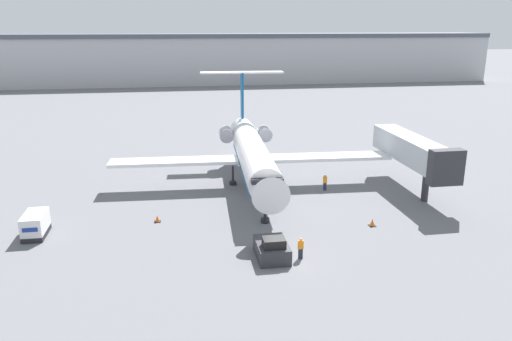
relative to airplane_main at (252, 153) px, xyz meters
The scene contains 10 objects.
ground_plane 18.61m from the airplane_main, 92.24° to the right, with size 600.00×600.00×0.00m, color slate.
terminal_building 101.86m from the airplane_main, 90.40° to the left, with size 180.00×16.80×14.60m.
airplane_main is the anchor object (origin of this frame).
pushback_tug 17.93m from the airplane_main, 94.23° to the right, with size 2.37×3.68×1.93m.
luggage_cart 22.89m from the airplane_main, 153.08° to the right, with size 1.72×3.35×1.99m.
worker_near_tug 18.42m from the airplane_main, 87.39° to the right, with size 0.40×0.24×1.73m.
worker_by_wing 8.47m from the airplane_main, 19.52° to the right, with size 0.40×0.25×1.79m.
traffic_cone_left 13.94m from the airplane_main, 139.01° to the right, with size 0.59×0.59×0.62m.
traffic_cone_right 16.03m from the airplane_main, 55.98° to the right, with size 0.61×0.61×0.67m.
jet_bridge 17.10m from the airplane_main, 15.02° to the right, with size 3.20×14.88×6.19m.
Camera 1 is at (-7.54, -33.75, 17.29)m, focal length 35.00 mm.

